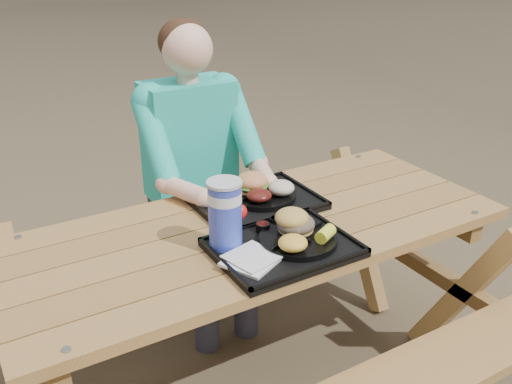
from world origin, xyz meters
TOP-DOWN VIEW (x-y plane):
  - picnic_table at (0.00, 0.00)m, footprint 1.80×1.49m
  - tray_near at (-0.02, -0.20)m, footprint 0.45×0.35m
  - tray_far at (0.09, 0.14)m, footprint 0.45×0.35m
  - plate_near at (0.04, -0.21)m, footprint 0.26×0.26m
  - plate_far at (0.12, 0.15)m, footprint 0.26×0.26m
  - napkin_stack at (-0.16, -0.24)m, footprint 0.20×0.20m
  - soda_cup at (-0.18, -0.10)m, footprint 0.11×0.11m
  - condiment_bbq at (-0.02, -0.08)m, footprint 0.05×0.05m
  - condiment_mustard at (0.04, -0.07)m, footprint 0.05×0.05m
  - sandwich at (0.06, -0.17)m, footprint 0.12×0.12m
  - mac_cheese at (-0.02, -0.27)m, footprint 0.09×0.09m
  - corn_cob at (0.10, -0.27)m, footprint 0.10×0.10m
  - cutlery_far at (-0.09, 0.15)m, footprint 0.05×0.15m
  - burger at (0.09, 0.19)m, footprint 0.13×0.13m
  - baked_beans at (0.07, 0.10)m, footprint 0.10×0.10m
  - potato_salad at (0.17, 0.10)m, footprint 0.10×0.10m
  - diner at (0.04, 0.62)m, footprint 0.48×0.84m

SIDE VIEW (x-z plane):
  - picnic_table at x=0.00m, z-range 0.00..0.75m
  - diner at x=0.04m, z-range 0.00..1.28m
  - tray_near at x=-0.02m, z-range 0.75..0.77m
  - tray_far at x=0.09m, z-range 0.75..0.77m
  - cutlery_far at x=-0.09m, z-range 0.77..0.78m
  - napkin_stack at x=-0.16m, z-range 0.77..0.79m
  - plate_near at x=0.04m, z-range 0.77..0.79m
  - plate_far at x=0.12m, z-range 0.77..0.79m
  - condiment_mustard at x=0.04m, z-range 0.77..0.80m
  - condiment_bbq at x=-0.02m, z-range 0.77..0.80m
  - corn_cob at x=0.10m, z-range 0.79..0.83m
  - baked_beans at x=0.07m, z-range 0.79..0.83m
  - mac_cheese at x=-0.02m, z-range 0.79..0.84m
  - potato_salad at x=0.17m, z-range 0.79..0.85m
  - burger at x=0.09m, z-range 0.79..0.90m
  - sandwich at x=0.06m, z-range 0.79..0.91m
  - soda_cup at x=-0.18m, z-range 0.77..0.99m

